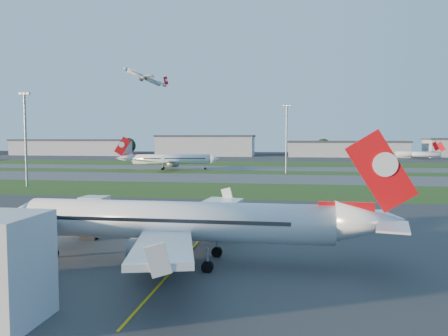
% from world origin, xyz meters
% --- Properties ---
extents(ground, '(700.00, 700.00, 0.00)m').
position_xyz_m(ground, '(0.00, 0.00, 0.00)').
color(ground, black).
rests_on(ground, ground).
extents(apron_near, '(300.00, 70.00, 0.01)m').
position_xyz_m(apron_near, '(0.00, 0.00, 0.01)').
color(apron_near, '#333335').
rests_on(apron_near, ground).
extents(grass_strip_a, '(300.00, 34.00, 0.01)m').
position_xyz_m(grass_strip_a, '(0.00, 52.00, 0.01)').
color(grass_strip_a, '#364C19').
rests_on(grass_strip_a, ground).
extents(taxiway_a, '(300.00, 32.00, 0.01)m').
position_xyz_m(taxiway_a, '(0.00, 85.00, 0.01)').
color(taxiway_a, '#515154').
rests_on(taxiway_a, ground).
extents(grass_strip_b, '(300.00, 18.00, 0.01)m').
position_xyz_m(grass_strip_b, '(0.00, 110.00, 0.01)').
color(grass_strip_b, '#364C19').
rests_on(grass_strip_b, ground).
extents(taxiway_b, '(300.00, 26.00, 0.01)m').
position_xyz_m(taxiway_b, '(0.00, 132.00, 0.01)').
color(taxiway_b, '#515154').
rests_on(taxiway_b, ground).
extents(grass_strip_c, '(300.00, 40.00, 0.01)m').
position_xyz_m(grass_strip_c, '(0.00, 165.00, 0.01)').
color(grass_strip_c, '#364C19').
rests_on(grass_strip_c, ground).
extents(apron_far, '(400.00, 80.00, 0.01)m').
position_xyz_m(apron_far, '(0.00, 225.00, 0.01)').
color(apron_far, '#333335').
rests_on(apron_far, ground).
extents(yellow_line, '(0.25, 60.00, 0.02)m').
position_xyz_m(yellow_line, '(5.00, 0.00, 0.00)').
color(yellow_line, gold).
rests_on(yellow_line, ground).
extents(jet_bridge, '(4.20, 26.90, 6.20)m').
position_xyz_m(jet_bridge, '(-9.81, -15.24, 4.01)').
color(jet_bridge, silver).
rests_on(jet_bridge, ground).
extents(airliner_parked, '(40.73, 34.60, 12.72)m').
position_xyz_m(airliner_parked, '(5.17, -13.03, 4.47)').
color(airliner_parked, white).
rests_on(airliner_parked, ground).
extents(airliner_taxiing, '(39.16, 32.84, 12.40)m').
position_xyz_m(airliner_taxiing, '(-32.68, 118.38, 4.35)').
color(airliner_taxiing, white).
rests_on(airliner_taxiing, ground).
extents(airliner_departing, '(24.48, 21.34, 9.16)m').
position_xyz_m(airliner_departing, '(-79.77, 222.42, 53.27)').
color(airliner_departing, white).
extents(mini_jet_near, '(27.72, 11.10, 9.48)m').
position_xyz_m(mini_jet_near, '(94.19, 228.51, 3.28)').
color(mini_jet_near, white).
rests_on(mini_jet_near, ground).
extents(mini_jet_far, '(26.11, 14.95, 9.48)m').
position_xyz_m(mini_jet_far, '(94.24, 225.83, 3.28)').
color(mini_jet_far, white).
rests_on(mini_jet_far, ground).
extents(light_mast_west, '(3.20, 0.70, 25.80)m').
position_xyz_m(light_mast_west, '(-55.00, 52.00, 14.81)').
color(light_mast_west, gray).
rests_on(light_mast_west, ground).
extents(light_mast_centre, '(3.20, 0.70, 25.80)m').
position_xyz_m(light_mast_centre, '(15.00, 108.00, 14.81)').
color(light_mast_centre, gray).
rests_on(light_mast_centre, ground).
extents(hangar_far_west, '(91.80, 23.00, 12.20)m').
position_xyz_m(hangar_far_west, '(-150.00, 255.00, 6.14)').
color(hangar_far_west, '#97999F').
rests_on(hangar_far_west, ground).
extents(hangar_west, '(71.40, 23.00, 15.20)m').
position_xyz_m(hangar_west, '(-45.00, 255.00, 7.64)').
color(hangar_west, '#97999F').
rests_on(hangar_west, ground).
extents(hangar_east, '(81.60, 23.00, 11.20)m').
position_xyz_m(hangar_east, '(55.00, 255.00, 5.64)').
color(hangar_east, '#97999F').
rests_on(hangar_east, ground).
extents(tree_far_west, '(11.00, 11.00, 12.00)m').
position_xyz_m(tree_far_west, '(-190.00, 268.00, 6.49)').
color(tree_far_west, black).
rests_on(tree_far_west, ground).
extents(tree_west, '(12.10, 12.10, 13.20)m').
position_xyz_m(tree_west, '(-110.00, 270.00, 7.14)').
color(tree_west, black).
rests_on(tree_west, ground).
extents(tree_mid_west, '(9.90, 9.90, 10.80)m').
position_xyz_m(tree_mid_west, '(-20.00, 266.00, 5.84)').
color(tree_mid_west, black).
rests_on(tree_mid_west, ground).
extents(tree_mid_east, '(11.55, 11.55, 12.60)m').
position_xyz_m(tree_mid_east, '(40.00, 269.00, 6.81)').
color(tree_mid_east, black).
rests_on(tree_mid_east, ground).
extents(tree_east, '(10.45, 10.45, 11.40)m').
position_xyz_m(tree_east, '(115.00, 267.00, 6.16)').
color(tree_east, black).
rests_on(tree_east, ground).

